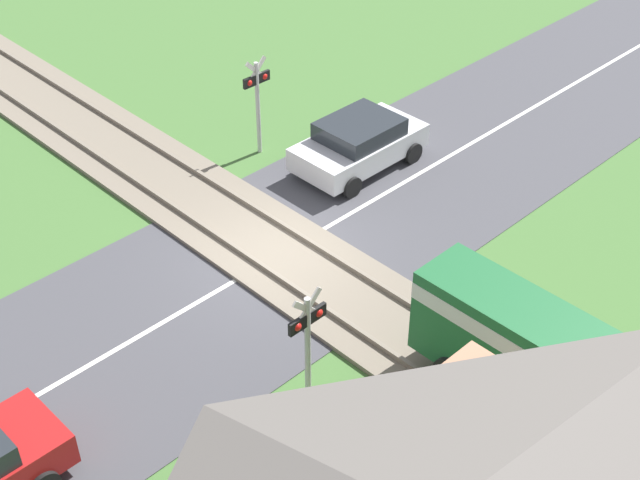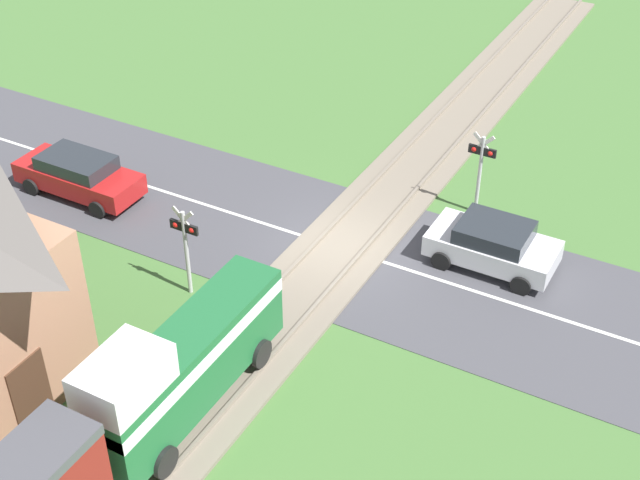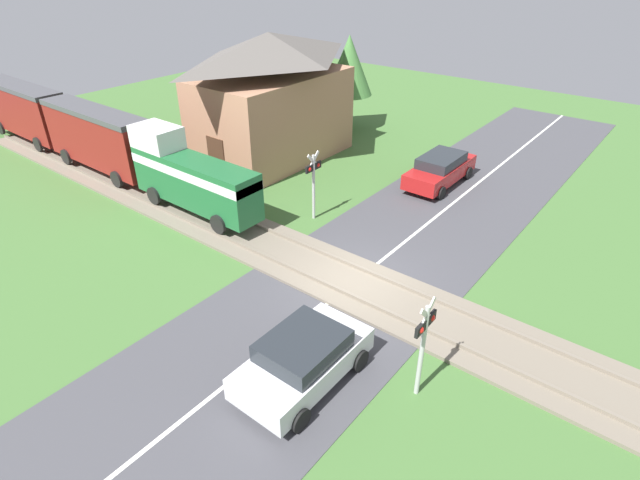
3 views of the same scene
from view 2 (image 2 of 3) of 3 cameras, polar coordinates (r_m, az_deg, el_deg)
ground_plane at (r=27.23m, az=1.41°, el=-0.58°), size 60.00×60.00×0.00m
road_surface at (r=27.22m, az=1.41°, el=-0.56°), size 48.00×6.40×0.02m
track_bed at (r=27.19m, az=1.41°, el=-0.47°), size 2.80×48.00×0.24m
car_near_crossing at (r=26.62m, az=11.01°, el=-0.26°), size 3.74×1.99×1.42m
car_far_side at (r=30.46m, az=-15.20°, el=4.07°), size 4.37×1.81×1.44m
crossing_signal_west_approach at (r=28.40m, az=10.26°, el=4.91°), size 0.90×0.18×2.86m
crossing_signal_east_approach at (r=24.74m, az=-8.62°, el=0.04°), size 0.90×0.18×2.86m
pedestrian_by_station at (r=21.96m, az=-13.48°, el=-9.95°), size 0.39×0.39×1.59m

